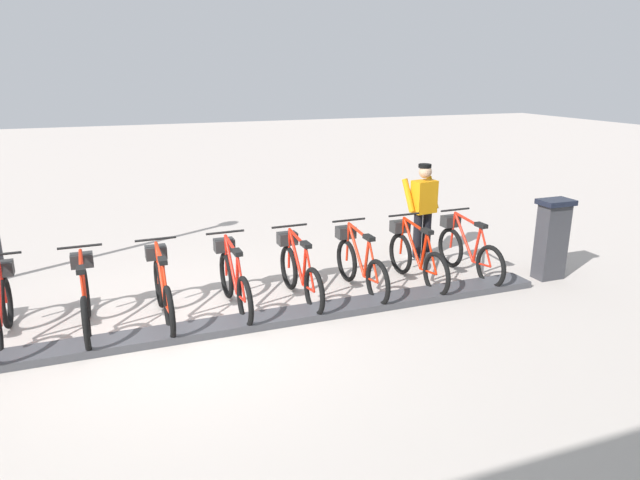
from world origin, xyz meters
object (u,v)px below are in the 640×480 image
Objects in this scene: bike_docked_1 at (415,256)px; bike_docked_0 at (467,250)px; bike_docked_7 at (1,309)px; bike_docked_3 at (299,271)px; bike_docked_4 at (234,279)px; bike_docked_5 at (163,288)px; payment_kiosk at (552,238)px; bike_docked_6 at (85,298)px; bike_docked_2 at (359,263)px; worker_near_rack at (423,207)px.

bike_docked_0 is at bearing -90.00° from bike_docked_1.
bike_docked_0 is 1.00× the size of bike_docked_7.
bike_docked_1 is 1.90m from bike_docked_3.
bike_docked_4 is (0.00, 2.84, 0.00)m from bike_docked_1.
bike_docked_3 is 1.00× the size of bike_docked_5.
bike_docked_4 is (0.00, 3.79, 0.00)m from bike_docked_0.
bike_docked_4 is (0.57, 4.94, -0.24)m from payment_kiosk.
payment_kiosk reaches higher than bike_docked_6.
bike_docked_3 is 3.79m from bike_docked_7.
bike_docked_2 is 1.00× the size of bike_docked_5.
bike_docked_4 is at bearing 90.00° from bike_docked_0.
worker_near_rack is at bearing -76.89° from bike_docked_5.
bike_docked_6 is at bearing 85.22° from payment_kiosk.
bike_docked_0 and bike_docked_4 have the same top height.
bike_docked_1 is at bearing -90.00° from bike_docked_4.
bike_docked_2 and bike_docked_4 have the same top height.
bike_docked_1 is 1.37m from worker_near_rack.
bike_docked_3 is 1.04× the size of worker_near_rack.
bike_docked_5 is at bearing 90.00° from bike_docked_1.
bike_docked_2 is 2.84m from bike_docked_5.
bike_docked_0 and bike_docked_7 have the same top height.
payment_kiosk reaches higher than bike_docked_5.
bike_docked_4 is 2.84m from bike_docked_7.
worker_near_rack reaches higher than bike_docked_0.
bike_docked_1 is 3.79m from bike_docked_5.
worker_near_rack is at bearing -68.16° from bike_docked_3.
bike_docked_3 is at bearing -90.00° from bike_docked_7.
bike_docked_2 is 1.00× the size of bike_docked_3.
bike_docked_2 and bike_docked_6 have the same top height.
bike_docked_0 is 0.95m from bike_docked_1.
bike_docked_4 is at bearing 83.40° from payment_kiosk.
bike_docked_0 is 2.84m from bike_docked_3.
bike_docked_3 is 2.88m from worker_near_rack.
bike_docked_3 is 1.00× the size of bike_docked_6.
bike_docked_0 is 1.04× the size of worker_near_rack.
bike_docked_0 is 1.18m from worker_near_rack.
bike_docked_6 is 1.00× the size of bike_docked_7.
bike_docked_2 is 1.90m from bike_docked_4.
bike_docked_2 is at bearing 122.05° from worker_near_rack.
bike_docked_0 is (0.57, 1.15, -0.24)m from payment_kiosk.
worker_near_rack is (1.06, -5.48, 0.48)m from bike_docked_6.
bike_docked_1 is 1.00× the size of bike_docked_5.
bike_docked_0 is at bearing 63.56° from payment_kiosk.
bike_docked_1 and bike_docked_2 have the same top height.
bike_docked_2 is at bearing -90.00° from bike_docked_5.
bike_docked_5 is 0.95m from bike_docked_6.
bike_docked_5 is 4.68m from worker_near_rack.
bike_docked_2 is 2.05m from worker_near_rack.
payment_kiosk reaches higher than bike_docked_4.
payment_kiosk is at bearing -94.78° from bike_docked_6.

